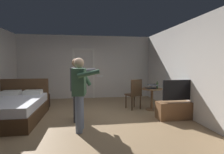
{
  "coord_description": "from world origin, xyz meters",
  "views": [
    {
      "loc": [
        -0.01,
        -4.36,
        1.52
      ],
      "look_at": [
        0.68,
        0.22,
        1.14
      ],
      "focal_mm": 27.63,
      "sensor_mm": 36.0,
      "label": 1
    }
  ],
  "objects_px": {
    "laptop": "(152,87)",
    "bottle_on_table": "(157,85)",
    "suitcase_dark": "(42,101)",
    "tv_flatscreen": "(179,108)",
    "person_blue_shirt": "(80,89)",
    "bed": "(14,109)",
    "person_striped_shirt": "(77,86)",
    "side_table": "(152,95)",
    "wooden_chair": "(135,93)"
  },
  "relations": [
    {
      "from": "bottle_on_table",
      "to": "person_striped_shirt",
      "type": "distance_m",
      "value": 2.56
    },
    {
      "from": "person_blue_shirt",
      "to": "suitcase_dark",
      "type": "bearing_deg",
      "value": 121.45
    },
    {
      "from": "laptop",
      "to": "wooden_chair",
      "type": "relative_size",
      "value": 0.39
    },
    {
      "from": "tv_flatscreen",
      "to": "wooden_chair",
      "type": "xyz_separation_m",
      "value": [
        -0.93,
        1.1,
        0.25
      ]
    },
    {
      "from": "side_table",
      "to": "wooden_chair",
      "type": "height_order",
      "value": "wooden_chair"
    },
    {
      "from": "tv_flatscreen",
      "to": "laptop",
      "type": "bearing_deg",
      "value": 114.38
    },
    {
      "from": "bed",
      "to": "person_striped_shirt",
      "type": "height_order",
      "value": "person_striped_shirt"
    },
    {
      "from": "bottle_on_table",
      "to": "wooden_chair",
      "type": "xyz_separation_m",
      "value": [
        -0.68,
        0.23,
        -0.26
      ]
    },
    {
      "from": "tv_flatscreen",
      "to": "person_striped_shirt",
      "type": "xyz_separation_m",
      "value": [
        -2.72,
        0.2,
        0.64
      ]
    },
    {
      "from": "bed",
      "to": "person_striped_shirt",
      "type": "distance_m",
      "value": 1.83
    },
    {
      "from": "person_blue_shirt",
      "to": "tv_flatscreen",
      "type": "bearing_deg",
      "value": 10.0
    },
    {
      "from": "tv_flatscreen",
      "to": "bottle_on_table",
      "type": "distance_m",
      "value": 1.04
    },
    {
      "from": "bed",
      "to": "tv_flatscreen",
      "type": "relative_size",
      "value": 1.72
    },
    {
      "from": "side_table",
      "to": "person_striped_shirt",
      "type": "distance_m",
      "value": 2.49
    },
    {
      "from": "person_striped_shirt",
      "to": "suitcase_dark",
      "type": "bearing_deg",
      "value": 129.01
    },
    {
      "from": "wooden_chair",
      "to": "person_blue_shirt",
      "type": "height_order",
      "value": "person_blue_shirt"
    },
    {
      "from": "bed",
      "to": "tv_flatscreen",
      "type": "height_order",
      "value": "tv_flatscreen"
    },
    {
      "from": "bottle_on_table",
      "to": "tv_flatscreen",
      "type": "bearing_deg",
      "value": -73.89
    },
    {
      "from": "wooden_chair",
      "to": "person_blue_shirt",
      "type": "relative_size",
      "value": 0.61
    },
    {
      "from": "tv_flatscreen",
      "to": "suitcase_dark",
      "type": "height_order",
      "value": "tv_flatscreen"
    },
    {
      "from": "tv_flatscreen",
      "to": "person_striped_shirt",
      "type": "distance_m",
      "value": 2.8
    },
    {
      "from": "laptop",
      "to": "bottle_on_table",
      "type": "height_order",
      "value": "bottle_on_table"
    },
    {
      "from": "tv_flatscreen",
      "to": "wooden_chair",
      "type": "height_order",
      "value": "tv_flatscreen"
    },
    {
      "from": "bed",
      "to": "side_table",
      "type": "xyz_separation_m",
      "value": [
        4.01,
        0.41,
        0.17
      ]
    },
    {
      "from": "person_striped_shirt",
      "to": "side_table",
      "type": "bearing_deg",
      "value": 17.86
    },
    {
      "from": "bottle_on_table",
      "to": "person_blue_shirt",
      "type": "xyz_separation_m",
      "value": [
        -2.38,
        -1.34,
        0.14
      ]
    },
    {
      "from": "tv_flatscreen",
      "to": "laptop",
      "type": "relative_size",
      "value": 3.08
    },
    {
      "from": "wooden_chair",
      "to": "side_table",
      "type": "bearing_deg",
      "value": -15.34
    },
    {
      "from": "laptop",
      "to": "wooden_chair",
      "type": "xyz_separation_m",
      "value": [
        -0.52,
        0.19,
        -0.21
      ]
    },
    {
      "from": "laptop",
      "to": "person_blue_shirt",
      "type": "height_order",
      "value": "person_blue_shirt"
    },
    {
      "from": "bed",
      "to": "wooden_chair",
      "type": "bearing_deg",
      "value": 9.05
    },
    {
      "from": "suitcase_dark",
      "to": "bed",
      "type": "bearing_deg",
      "value": -99.38
    },
    {
      "from": "bottle_on_table",
      "to": "person_striped_shirt",
      "type": "height_order",
      "value": "person_striped_shirt"
    },
    {
      "from": "bed",
      "to": "bottle_on_table",
      "type": "bearing_deg",
      "value": 4.5
    },
    {
      "from": "side_table",
      "to": "bottle_on_table",
      "type": "relative_size",
      "value": 2.83
    },
    {
      "from": "person_blue_shirt",
      "to": "laptop",
      "type": "bearing_deg",
      "value": 31.8
    },
    {
      "from": "laptop",
      "to": "suitcase_dark",
      "type": "distance_m",
      "value": 3.73
    },
    {
      "from": "person_blue_shirt",
      "to": "suitcase_dark",
      "type": "distance_m",
      "value": 2.73
    },
    {
      "from": "person_blue_shirt",
      "to": "person_striped_shirt",
      "type": "xyz_separation_m",
      "value": [
        -0.09,
        0.67,
        -0.01
      ]
    },
    {
      "from": "tv_flatscreen",
      "to": "person_blue_shirt",
      "type": "height_order",
      "value": "person_blue_shirt"
    },
    {
      "from": "tv_flatscreen",
      "to": "suitcase_dark",
      "type": "distance_m",
      "value": 4.38
    },
    {
      "from": "tv_flatscreen",
      "to": "bottle_on_table",
      "type": "relative_size",
      "value": 4.86
    },
    {
      "from": "laptop",
      "to": "bottle_on_table",
      "type": "xyz_separation_m",
      "value": [
        0.16,
        -0.04,
        0.05
      ]
    },
    {
      "from": "laptop",
      "to": "bottle_on_table",
      "type": "distance_m",
      "value": 0.17
    },
    {
      "from": "bed",
      "to": "wooden_chair",
      "type": "height_order",
      "value": "bed"
    },
    {
      "from": "side_table",
      "to": "suitcase_dark",
      "type": "xyz_separation_m",
      "value": [
        -3.61,
        0.83,
        -0.25
      ]
    },
    {
      "from": "side_table",
      "to": "bed",
      "type": "bearing_deg",
      "value": -174.22
    },
    {
      "from": "bed",
      "to": "laptop",
      "type": "bearing_deg",
      "value": 5.21
    },
    {
      "from": "wooden_chair",
      "to": "person_striped_shirt",
      "type": "relative_size",
      "value": 0.61
    },
    {
      "from": "side_table",
      "to": "laptop",
      "type": "relative_size",
      "value": 1.79
    }
  ]
}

